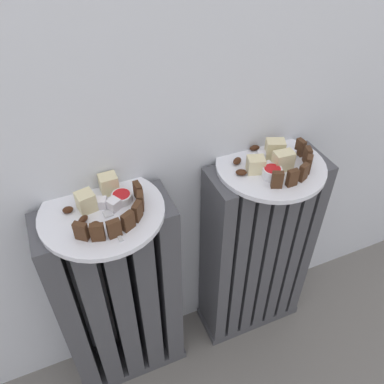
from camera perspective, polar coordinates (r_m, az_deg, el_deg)
radiator_left at (r=1.14m, az=-10.28°, el=-15.18°), size 0.33×0.14×0.65m
radiator_right at (r=1.24m, az=9.23°, el=-8.81°), size 0.33×0.14×0.65m
plate_left at (r=0.89m, az=-12.82°, el=-2.84°), size 0.28×0.28×0.01m
plate_right at (r=1.01m, az=11.24°, el=3.69°), size 0.28×0.28×0.01m
dark_cake_slice_left_0 at (r=0.82m, az=-15.67°, el=-5.46°), size 0.03×0.03×0.04m
dark_cake_slice_left_1 at (r=0.81m, az=-13.46°, el=-5.66°), size 0.03×0.02×0.04m
dark_cake_slice_left_2 at (r=0.81m, az=-11.15°, el=-5.19°), size 0.03×0.02×0.04m
dark_cake_slice_left_3 at (r=0.82m, az=-9.18°, el=-4.16°), size 0.03×0.02×0.04m
dark_cake_slice_left_4 at (r=0.84m, az=-7.88°, el=-2.77°), size 0.03×0.03×0.04m
dark_cake_slice_left_5 at (r=0.86m, az=-7.42°, el=-1.27°), size 0.02×0.03×0.04m
dark_cake_slice_left_6 at (r=0.89m, az=-7.79°, el=0.12°), size 0.01×0.03×0.04m
marble_cake_slice_left_0 at (r=0.92m, az=-11.90°, el=1.17°), size 0.04×0.04×0.04m
marble_cake_slice_left_1 at (r=0.88m, az=-15.02°, el=-1.33°), size 0.04×0.04×0.04m
turkish_delight_left_0 at (r=0.89m, az=-12.92°, el=-1.53°), size 0.03×0.03×0.02m
turkish_delight_left_1 at (r=0.88m, az=-11.17°, el=-1.76°), size 0.03×0.03×0.02m
medjool_date_left_0 at (r=0.84m, az=-13.86°, el=-4.65°), size 0.03×0.02×0.01m
medjool_date_left_1 at (r=0.89m, az=-17.44°, el=-2.46°), size 0.02×0.02×0.01m
medjool_date_left_2 at (r=0.86m, az=-15.40°, el=-3.83°), size 0.03×0.03×0.01m
jam_bowl_left at (r=0.89m, az=-10.08°, el=-0.69°), size 0.05×0.05×0.02m
dark_cake_slice_right_0 at (r=0.93m, az=12.18°, el=1.73°), size 0.03×0.02×0.04m
dark_cake_slice_right_1 at (r=0.94m, az=14.25°, el=1.99°), size 0.03×0.01×0.04m
dark_cake_slice_right_2 at (r=0.97m, az=15.75°, el=2.75°), size 0.03×0.02×0.04m
dark_cake_slice_right_3 at (r=0.99m, az=16.45°, el=3.85°), size 0.03×0.03×0.04m
dark_cake_slice_right_4 at (r=1.02m, az=16.27°, el=5.07°), size 0.02×0.03×0.04m
dark_cake_slice_right_5 at (r=1.05m, az=15.33°, el=6.21°), size 0.02×0.03×0.04m
marble_cake_slice_right_0 at (r=1.02m, az=11.84°, el=6.09°), size 0.06×0.05×0.05m
marble_cake_slice_right_1 at (r=0.99m, az=12.96°, el=4.41°), size 0.05×0.03×0.05m
marble_cake_slice_right_2 at (r=0.97m, az=9.16°, el=3.90°), size 0.05×0.05×0.04m
turkish_delight_right_0 at (r=1.00m, az=8.78°, el=4.66°), size 0.02×0.02×0.02m
turkish_delight_right_1 at (r=0.99m, az=10.84°, el=3.73°), size 0.02×0.02×0.02m
turkish_delight_right_2 at (r=1.03m, az=13.92°, el=5.25°), size 0.03×0.03×0.02m
turkish_delight_right_3 at (r=1.02m, az=9.97°, el=5.24°), size 0.03×0.03×0.02m
medjool_date_right_0 at (r=0.99m, az=6.51°, el=4.46°), size 0.03×0.03×0.02m
medjool_date_right_1 at (r=1.05m, az=9.00°, el=6.29°), size 0.03×0.02×0.01m
medjool_date_right_2 at (r=1.08m, az=12.53°, el=6.80°), size 0.03×0.03×0.02m
medjool_date_right_3 at (r=0.96m, az=7.10°, el=2.82°), size 0.03×0.03×0.01m
jam_bowl_right at (r=0.96m, az=11.44°, el=2.82°), size 0.05×0.05×0.02m
fork at (r=0.85m, az=-11.36°, el=-4.33°), size 0.02×0.10×0.00m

